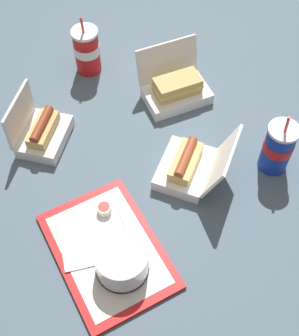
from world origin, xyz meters
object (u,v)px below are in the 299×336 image
at_px(food_tray, 108,251).
at_px(clamshell_sandwich_right, 176,88).
at_px(plastic_fork, 124,218).
at_px(soda_cup_left, 87,50).
at_px(ketchup_cup, 104,209).
at_px(cake_container, 122,262).
at_px(soda_cup_front, 278,147).
at_px(clamshell_hotdog_back, 42,132).
at_px(clamshell_hotdog_corner, 189,166).

bearing_deg(food_tray, clamshell_sandwich_right, 130.74).
relative_size(plastic_fork, clamshell_sandwich_right, 0.49).
distance_m(food_tray, soda_cup_left, 0.70).
bearing_deg(food_tray, ketchup_cup, 157.29).
xyz_separation_m(cake_container, soda_cup_front, (-0.07, 0.54, 0.03)).
xyz_separation_m(ketchup_cup, clamshell_hotdog_back, (-0.33, -0.05, 0.01)).
relative_size(cake_container, soda_cup_front, 0.61).
height_order(plastic_fork, clamshell_hotdog_corner, clamshell_hotdog_corner).
bearing_deg(ketchup_cup, food_tray, -22.71).
height_order(food_tray, soda_cup_left, soda_cup_left).
bearing_deg(soda_cup_front, clamshell_hotdog_corner, -112.27).
bearing_deg(soda_cup_left, food_tray, -21.62).
xyz_separation_m(food_tray, soda_cup_left, (-0.65, 0.26, 0.08)).
relative_size(clamshell_hotdog_corner, soda_cup_left, 1.20).
bearing_deg(ketchup_cup, plastic_fork, 36.79).
height_order(food_tray, ketchup_cup, ketchup_cup).
relative_size(plastic_fork, soda_cup_front, 0.48).
height_order(cake_container, soda_cup_front, soda_cup_front).
bearing_deg(clamshell_hotdog_back, ketchup_cup, 8.20).
height_order(cake_container, clamshell_sandwich_right, clamshell_sandwich_right).
xyz_separation_m(cake_container, soda_cup_left, (-0.72, 0.25, 0.03)).
relative_size(cake_container, clamshell_sandwich_right, 0.61).
bearing_deg(clamshell_hotdog_corner, soda_cup_front, 67.73).
relative_size(ketchup_cup, plastic_fork, 0.36).
distance_m(cake_container, ketchup_cup, 0.18).
height_order(clamshell_hotdog_back, soda_cup_left, soda_cup_left).
relative_size(soda_cup_front, soda_cup_left, 1.02).
bearing_deg(cake_container, soda_cup_front, 97.72).
bearing_deg(clamshell_hotdog_back, food_tray, 0.27).
relative_size(clamshell_hotdog_back, soda_cup_front, 0.96).
distance_m(plastic_fork, soda_cup_front, 0.48).
distance_m(clamshell_hotdog_corner, soda_cup_front, 0.26).
bearing_deg(plastic_fork, clamshell_hotdog_back, -158.30).
height_order(ketchup_cup, clamshell_sandwich_right, clamshell_sandwich_right).
relative_size(clamshell_sandwich_right, soda_cup_left, 1.01).
xyz_separation_m(food_tray, clamshell_sandwich_right, (-0.38, 0.45, 0.04)).
height_order(food_tray, clamshell_sandwich_right, clamshell_sandwich_right).
bearing_deg(clamshell_hotdog_back, soda_cup_front, 52.44).
distance_m(cake_container, clamshell_hotdog_corner, 0.35).
distance_m(ketchup_cup, soda_cup_front, 0.52).
height_order(food_tray, plastic_fork, plastic_fork).
distance_m(soda_cup_front, soda_cup_left, 0.71).
height_order(clamshell_hotdog_back, clamshell_hotdog_corner, clamshell_hotdog_corner).
relative_size(food_tray, ketchup_cup, 9.38).
xyz_separation_m(plastic_fork, clamshell_sandwich_right, (-0.32, 0.37, 0.03)).
relative_size(ketchup_cup, clamshell_hotdog_back, 0.18).
bearing_deg(clamshell_hotdog_back, clamshell_hotdog_corner, 44.11).
xyz_separation_m(clamshell_sandwich_right, soda_cup_left, (-0.27, -0.19, 0.04)).
distance_m(clamshell_hotdog_back, clamshell_sandwich_right, 0.45).
distance_m(clamshell_hotdog_back, soda_cup_front, 0.70).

